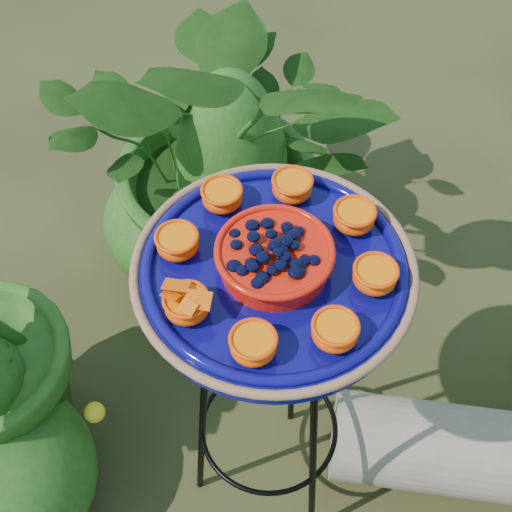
% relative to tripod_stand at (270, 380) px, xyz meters
% --- Properties ---
extents(tripod_stand, '(0.35, 0.35, 0.79)m').
position_rel_tripod_stand_xyz_m(tripod_stand, '(0.00, 0.00, 0.00)').
color(tripod_stand, black).
rests_on(tripod_stand, ground).
extents(feeder_dish, '(0.50, 0.50, 0.09)m').
position_rel_tripod_stand_xyz_m(feeder_dish, '(-0.00, -0.00, 0.35)').
color(feeder_dish, '#0A0863').
rests_on(feeder_dish, tripod_stand).
extents(driftwood_log, '(0.64, 0.49, 0.21)m').
position_rel_tripod_stand_xyz_m(driftwood_log, '(0.35, 0.29, -0.38)').
color(driftwood_log, gray).
rests_on(driftwood_log, ground).
extents(shrub_back_left, '(0.99, 0.94, 0.87)m').
position_rel_tripod_stand_xyz_m(shrub_back_left, '(-0.48, 0.47, -0.05)').
color(shrub_back_left, '#224A13').
rests_on(shrub_back_left, ground).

